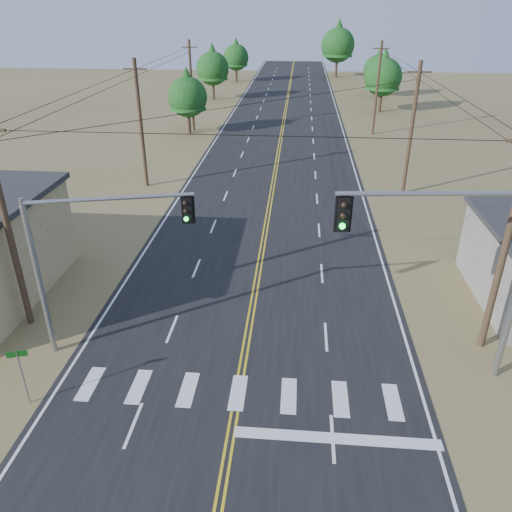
# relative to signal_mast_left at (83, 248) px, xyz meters

# --- Properties ---
(road) EXTENTS (15.00, 200.00, 0.02)m
(road) POSITION_rel_signal_mast_left_xyz_m (6.50, 19.55, -4.87)
(road) COLOR black
(road) RESTS_ON ground
(utility_pole_left_near) EXTENTS (1.80, 0.30, 10.00)m
(utility_pole_left_near) POSITION_rel_signal_mast_left_xyz_m (-4.00, 1.55, 0.24)
(utility_pole_left_near) COLOR #4C3826
(utility_pole_left_near) RESTS_ON ground
(utility_pole_left_mid) EXTENTS (1.80, 0.30, 10.00)m
(utility_pole_left_mid) POSITION_rel_signal_mast_left_xyz_m (-4.00, 21.55, 0.24)
(utility_pole_left_mid) COLOR #4C3826
(utility_pole_left_mid) RESTS_ON ground
(utility_pole_left_far) EXTENTS (1.80, 0.30, 10.00)m
(utility_pole_left_far) POSITION_rel_signal_mast_left_xyz_m (-4.00, 41.55, 0.24)
(utility_pole_left_far) COLOR #4C3826
(utility_pole_left_far) RESTS_ON ground
(utility_pole_right_near) EXTENTS (1.80, 0.30, 10.00)m
(utility_pole_right_near) POSITION_rel_signal_mast_left_xyz_m (17.00, 1.55, 0.24)
(utility_pole_right_near) COLOR #4C3826
(utility_pole_right_near) RESTS_ON ground
(utility_pole_right_mid) EXTENTS (1.80, 0.30, 10.00)m
(utility_pole_right_mid) POSITION_rel_signal_mast_left_xyz_m (17.00, 21.55, 0.24)
(utility_pole_right_mid) COLOR #4C3826
(utility_pole_right_mid) RESTS_ON ground
(utility_pole_right_far) EXTENTS (1.80, 0.30, 10.00)m
(utility_pole_right_far) POSITION_rel_signal_mast_left_xyz_m (17.00, 41.55, 0.24)
(utility_pole_right_far) COLOR #4C3826
(utility_pole_right_far) RESTS_ON ground
(signal_mast_left) EXTENTS (6.47, 1.76, 7.13)m
(signal_mast_left) POSITION_rel_signal_mast_left_xyz_m (0.00, 0.00, 0.00)
(signal_mast_left) COLOR gray
(signal_mast_left) RESTS_ON ground
(signal_mast_right) EXTENTS (7.26, 1.08, 8.14)m
(signal_mast_right) POSITION_rel_signal_mast_left_xyz_m (14.82, -0.65, 0.67)
(signal_mast_right) COLOR gray
(signal_mast_right) RESTS_ON ground
(street_sign) EXTENTS (0.70, 0.25, 2.45)m
(street_sign) POSITION_rel_signal_mast_left_xyz_m (-1.41, -3.66, -3.23)
(street_sign) COLOR gray
(street_sign) RESTS_ON ground
(tree_left_near) EXTENTS (4.45, 4.45, 7.42)m
(tree_left_near) POSITION_rel_signal_mast_left_xyz_m (-4.21, 40.13, -0.34)
(tree_left_near) COLOR #3F2D1E
(tree_left_near) RESTS_ON ground
(tree_left_mid) EXTENTS (4.98, 4.98, 8.30)m
(tree_left_mid) POSITION_rel_signal_mast_left_xyz_m (-5.02, 62.60, 0.20)
(tree_left_mid) COLOR #3F2D1E
(tree_left_mid) RESTS_ON ground
(tree_left_far) EXTENTS (4.72, 4.72, 7.87)m
(tree_left_far) POSITION_rel_signal_mast_left_xyz_m (-3.81, 82.15, -0.07)
(tree_left_far) COLOR #3F2D1E
(tree_left_far) RESTS_ON ground
(tree_right_near) EXTENTS (5.05, 5.05, 8.41)m
(tree_right_near) POSITION_rel_signal_mast_left_xyz_m (19.54, 54.80, 0.27)
(tree_right_near) COLOR #3F2D1E
(tree_right_near) RESTS_ON ground
(tree_right_mid) EXTENTS (4.50, 4.50, 7.51)m
(tree_right_mid) POSITION_rel_signal_mast_left_xyz_m (20.50, 67.07, -0.29)
(tree_right_mid) COLOR #3F2D1E
(tree_right_mid) RESTS_ON ground
(tree_right_far) EXTENTS (6.53, 6.53, 10.89)m
(tree_right_far) POSITION_rel_signal_mast_left_xyz_m (15.50, 90.19, 1.78)
(tree_right_far) COLOR #3F2D1E
(tree_right_far) RESTS_ON ground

